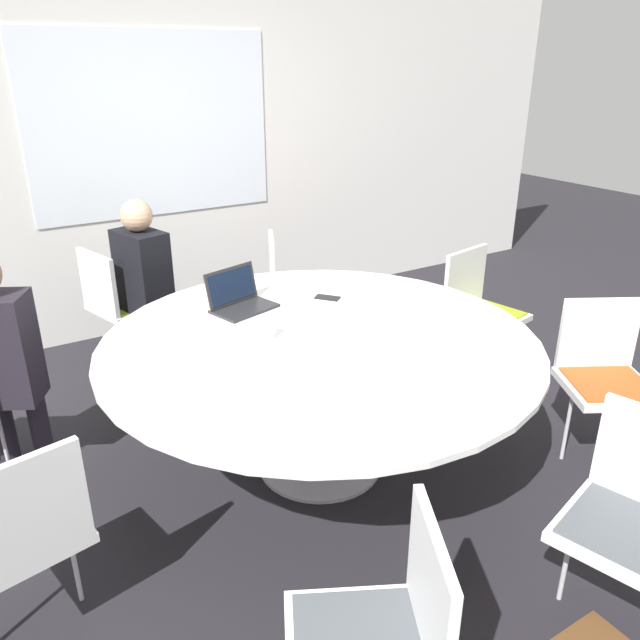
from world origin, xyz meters
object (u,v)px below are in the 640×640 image
object	(u,v)px
chair_6	(479,304)
cell_phone	(327,298)
chair_0	(118,298)
chair_5	(605,369)
chair_2	(18,530)
laptop	(239,299)
coffee_cup	(267,329)
chair_7	(290,283)
person_0	(145,276)
chair_3	(383,632)
chair_4	(636,510)

from	to	relation	value
chair_6	cell_phone	bearing A→B (deg)	-16.00
chair_0	chair_5	distance (m)	3.04
chair_0	chair_2	distance (m)	2.26
laptop	coffee_cup	world-z (taller)	laptop
chair_5	laptop	world-z (taller)	laptop
cell_phone	chair_7	bearing A→B (deg)	73.82
chair_6	person_0	world-z (taller)	person_0
chair_3	chair_7	xyz separation A→B (m)	(1.23, 2.73, 0.00)
chair_6	chair_3	bearing A→B (deg)	28.36
chair_0	chair_3	distance (m)	3.07
chair_5	chair_6	xyz separation A→B (m)	(0.12, 1.02, 0.00)
chair_2	laptop	bearing A→B (deg)	24.74
chair_2	chair_3	bearing A→B (deg)	-61.82
chair_3	laptop	distance (m)	2.02
chair_3	chair_4	xyz separation A→B (m)	(1.09, -0.07, 0.00)
chair_5	chair_7	distance (m)	2.18
chair_4	chair_5	bearing A→B (deg)	-64.74
chair_6	chair_7	distance (m)	1.34
chair_7	person_0	distance (m)	1.03
chair_0	laptop	bearing A→B (deg)	3.25
chair_2	chair_6	bearing A→B (deg)	2.41
chair_0	chair_4	world-z (taller)	same
chair_0	chair_7	xyz separation A→B (m)	(1.14, -0.34, 0.00)
chair_0	person_0	xyz separation A→B (m)	(0.14, -0.21, 0.20)
chair_4	chair_0	bearing A→B (deg)	2.49
chair_7	cell_phone	bearing A→B (deg)	9.90
cell_phone	chair_4	bearing A→B (deg)	-85.98
chair_5	person_0	distance (m)	2.79
chair_5	chair_6	world-z (taller)	same
chair_0	chair_4	bearing A→B (deg)	2.24
person_0	chair_4	bearing A→B (deg)	0.87
chair_6	coffee_cup	size ratio (longest dim) A/B	8.81
chair_2	chair_3	world-z (taller)	same
chair_3	chair_6	bearing A→B (deg)	-23.18
chair_4	chair_6	xyz separation A→B (m)	(1.00, 1.77, 0.00)
chair_7	cell_phone	distance (m)	0.99
chair_2	laptop	size ratio (longest dim) A/B	2.22
chair_2	chair_0	bearing A→B (deg)	55.07
chair_0	chair_7	bearing A→B (deg)	57.95
chair_2	chair_7	xyz separation A→B (m)	(2.05, 1.73, 0.00)
chair_5	laptop	size ratio (longest dim) A/B	2.22
chair_3	chair_7	distance (m)	2.99
chair_4	laptop	distance (m)	2.12
chair_6	person_0	distance (m)	2.20
chair_7	coffee_cup	xyz separation A→B (m)	(-0.81, -1.23, 0.28)
chair_5	coffee_cup	xyz separation A→B (m)	(-1.55, 0.82, 0.28)
chair_0	chair_5	world-z (taller)	same
chair_0	cell_phone	distance (m)	1.55
chair_4	chair_7	distance (m)	2.80
laptop	cell_phone	distance (m)	0.51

